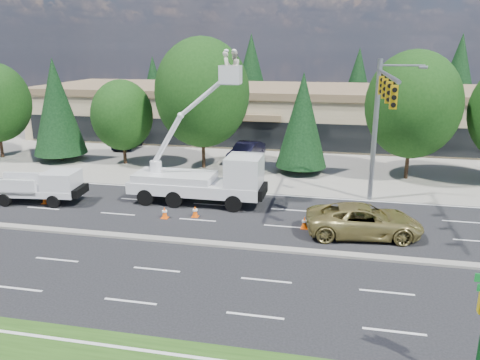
% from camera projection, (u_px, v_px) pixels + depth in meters
% --- Properties ---
extents(ground, '(140.00, 140.00, 0.00)m').
position_uv_depth(ground, '(180.00, 242.00, 24.12)').
color(ground, black).
rests_on(ground, ground).
extents(concrete_apron, '(140.00, 22.00, 0.01)m').
position_uv_depth(concrete_apron, '(250.00, 156.00, 42.94)').
color(concrete_apron, gray).
rests_on(concrete_apron, ground).
extents(road_median, '(120.00, 0.55, 0.12)m').
position_uv_depth(road_median, '(180.00, 241.00, 24.10)').
color(road_median, gray).
rests_on(road_median, ground).
extents(strip_mall, '(50.40, 15.40, 5.50)m').
position_uv_depth(strip_mall, '(267.00, 111.00, 51.55)').
color(strip_mall, tan).
rests_on(strip_mall, ground).
extents(tree_front_b, '(4.47, 4.47, 8.82)m').
position_uv_depth(tree_front_b, '(57.00, 107.00, 40.05)').
color(tree_front_b, '#332114').
rests_on(tree_front_b, ground).
extents(tree_front_c, '(5.13, 5.13, 7.12)m').
position_uv_depth(tree_front_c, '(122.00, 115.00, 39.04)').
color(tree_front_c, '#332114').
rests_on(tree_front_c, ground).
extents(tree_front_d, '(7.57, 7.57, 10.50)m').
position_uv_depth(tree_front_d, '(202.00, 93.00, 37.12)').
color(tree_front_d, '#332114').
rests_on(tree_front_d, ground).
extents(tree_front_e, '(3.99, 3.99, 7.87)m').
position_uv_depth(tree_front_e, '(302.00, 120.00, 36.09)').
color(tree_front_e, '#332114').
rests_on(tree_front_e, ground).
extents(tree_front_f, '(6.88, 6.88, 9.55)m').
position_uv_depth(tree_front_f, '(413.00, 105.00, 34.15)').
color(tree_front_f, '#332114').
rests_on(tree_front_f, ground).
extents(tree_back_a, '(4.28, 4.28, 8.43)m').
position_uv_depth(tree_back_a, '(154.00, 84.00, 65.91)').
color(tree_back_a, '#332114').
rests_on(tree_back_a, ground).
extents(tree_back_b, '(5.76, 5.76, 11.35)m').
position_uv_depth(tree_back_b, '(251.00, 74.00, 62.75)').
color(tree_back_b, '#332114').
rests_on(tree_back_b, ground).
extents(tree_back_c, '(4.88, 4.88, 9.61)m').
position_uv_depth(tree_back_c, '(358.00, 83.00, 60.27)').
color(tree_back_c, '#332114').
rests_on(tree_back_c, ground).
extents(tree_back_d, '(5.72, 5.72, 11.28)m').
position_uv_depth(tree_back_d, '(458.00, 77.00, 57.68)').
color(tree_back_d, '#332114').
rests_on(tree_back_d, ground).
extents(signal_mast, '(2.76, 10.16, 9.00)m').
position_uv_depth(signal_mast, '(380.00, 112.00, 27.12)').
color(signal_mast, gray).
rests_on(signal_mast, ground).
extents(utility_pickup, '(5.66, 2.61, 2.10)m').
position_uv_depth(utility_pickup, '(43.00, 190.00, 29.95)').
color(utility_pickup, silver).
rests_on(utility_pickup, ground).
extents(bucket_truck, '(8.48, 2.80, 9.56)m').
position_uv_depth(bucket_truck, '(207.00, 173.00, 29.44)').
color(bucket_truck, silver).
rests_on(bucket_truck, ground).
extents(traffic_cone_a, '(0.40, 0.40, 0.70)m').
position_uv_depth(traffic_cone_a, '(45.00, 198.00, 29.89)').
color(traffic_cone_a, '#FF5508').
rests_on(traffic_cone_a, ground).
extents(traffic_cone_b, '(0.40, 0.40, 0.70)m').
position_uv_depth(traffic_cone_b, '(165.00, 213.00, 27.36)').
color(traffic_cone_b, '#FF5508').
rests_on(traffic_cone_b, ground).
extents(traffic_cone_c, '(0.40, 0.40, 0.70)m').
position_uv_depth(traffic_cone_c, '(195.00, 211.00, 27.56)').
color(traffic_cone_c, '#FF5508').
rests_on(traffic_cone_c, ground).
extents(traffic_cone_d, '(0.40, 0.40, 0.70)m').
position_uv_depth(traffic_cone_d, '(304.00, 223.00, 25.81)').
color(traffic_cone_d, '#FF5508').
rests_on(traffic_cone_d, ground).
extents(minivan, '(6.34, 3.48, 1.68)m').
position_uv_depth(minivan, '(364.00, 221.00, 24.70)').
color(minivan, '#9F8F4D').
rests_on(minivan, ground).
extents(parked_car_west, '(1.86, 4.54, 1.54)m').
position_uv_depth(parked_car_west, '(128.00, 140.00, 46.11)').
color(parked_car_west, black).
rests_on(parked_car_west, ground).
extents(parked_car_east, '(2.74, 5.32, 1.67)m').
position_uv_depth(parked_car_east, '(246.00, 152.00, 40.81)').
color(parked_car_east, black).
rests_on(parked_car_east, ground).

